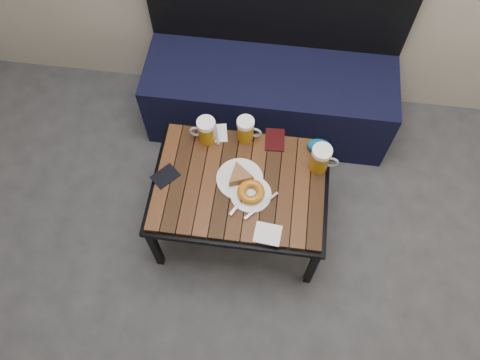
# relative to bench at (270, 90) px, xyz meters

# --- Properties ---
(room_shell) EXTENTS (4.00, 4.00, 4.00)m
(room_shell) POSITION_rel_bench_xyz_m (0.12, -1.26, 1.48)
(room_shell) COLOR gray
(room_shell) RESTS_ON ground
(bench) EXTENTS (1.40, 0.50, 0.95)m
(bench) POSITION_rel_bench_xyz_m (0.00, 0.00, 0.00)
(bench) COLOR black
(bench) RESTS_ON ground
(cafe_table) EXTENTS (0.84, 0.62, 0.47)m
(cafe_table) POSITION_rel_bench_xyz_m (-0.08, -0.74, 0.16)
(cafe_table) COLOR black
(cafe_table) RESTS_ON ground
(beer_mug_left) EXTENTS (0.13, 0.09, 0.14)m
(beer_mug_left) POSITION_rel_bench_xyz_m (-0.27, -0.51, 0.27)
(beer_mug_left) COLOR #92620B
(beer_mug_left) RESTS_ON cafe_table
(beer_mug_centre) EXTENTS (0.13, 0.09, 0.14)m
(beer_mug_centre) POSITION_rel_bench_xyz_m (-0.08, -0.48, 0.27)
(beer_mug_centre) COLOR #92620B
(beer_mug_centre) RESTS_ON cafe_table
(beer_mug_right) EXTENTS (0.14, 0.10, 0.15)m
(beer_mug_right) POSITION_rel_bench_xyz_m (0.28, -0.60, 0.27)
(beer_mug_right) COLOR #92620B
(beer_mug_right) RESTS_ON cafe_table
(plate_pie) EXTENTS (0.22, 0.22, 0.06)m
(plate_pie) POSITION_rel_bench_xyz_m (-0.08, -0.72, 0.22)
(plate_pie) COLOR white
(plate_pie) RESTS_ON cafe_table
(plate_bagel) EXTENTS (0.22, 0.23, 0.05)m
(plate_bagel) POSITION_rel_bench_xyz_m (-0.02, -0.79, 0.22)
(plate_bagel) COLOR white
(plate_bagel) RESTS_ON cafe_table
(napkin_left) EXTENTS (0.13, 0.14, 0.01)m
(napkin_left) POSITION_rel_bench_xyz_m (-0.23, -0.48, 0.20)
(napkin_left) COLOR white
(napkin_left) RESTS_ON cafe_table
(napkin_right) EXTENTS (0.13, 0.11, 0.01)m
(napkin_right) POSITION_rel_bench_xyz_m (0.08, -0.98, 0.20)
(napkin_right) COLOR white
(napkin_right) RESTS_ON cafe_table
(passport_navy) EXTENTS (0.14, 0.15, 0.01)m
(passport_navy) POSITION_rel_bench_xyz_m (-0.44, -0.75, 0.20)
(passport_navy) COLOR black
(passport_navy) RESTS_ON cafe_table
(passport_burgundy) EXTENTS (0.10, 0.14, 0.01)m
(passport_burgundy) POSITION_rel_bench_xyz_m (0.06, -0.48, 0.20)
(passport_burgundy) COLOR black
(passport_burgundy) RESTS_ON cafe_table
(knit_pouch) EXTENTS (0.13, 0.09, 0.05)m
(knit_pouch) POSITION_rel_bench_xyz_m (0.28, -0.50, 0.23)
(knit_pouch) COLOR #05478C
(knit_pouch) RESTS_ON cafe_table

